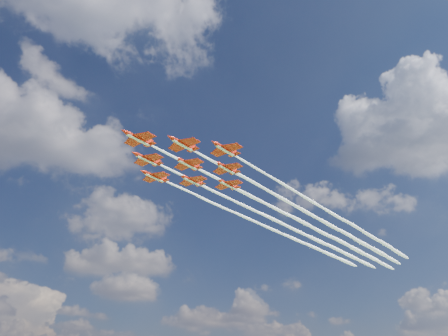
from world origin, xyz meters
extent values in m
cylinder|color=red|center=(-19.97, -9.33, 86.73)|extent=(7.64, 4.92, 1.12)
cone|color=red|center=(-24.41, -11.79, 86.73)|extent=(2.32, 1.96, 1.12)
cone|color=red|center=(-15.80, -7.02, 86.73)|extent=(1.82, 1.63, 1.01)
ellipsoid|color=black|center=(-21.75, -10.32, 87.19)|extent=(2.29, 1.83, 0.73)
cube|color=red|center=(-19.53, -9.09, 86.68)|extent=(7.37, 9.74, 0.14)
cube|color=red|center=(-16.43, -7.36, 86.73)|extent=(3.02, 3.88, 0.12)
cube|color=red|center=(-16.25, -7.26, 87.65)|extent=(1.49, 0.91, 1.83)
cube|color=white|center=(-19.97, -9.33, 86.23)|extent=(7.10, 4.49, 0.12)
cylinder|color=red|center=(-8.06, -10.95, 86.73)|extent=(7.64, 4.92, 1.12)
cone|color=red|center=(-12.50, -13.41, 86.73)|extent=(2.32, 1.96, 1.12)
cone|color=red|center=(-3.89, -8.63, 86.73)|extent=(1.82, 1.63, 1.01)
ellipsoid|color=black|center=(-9.84, -11.93, 87.19)|extent=(2.29, 1.83, 0.73)
cube|color=red|center=(-7.62, -10.70, 86.68)|extent=(7.37, 9.74, 0.14)
cube|color=red|center=(-4.52, -8.98, 86.73)|extent=(3.02, 3.88, 0.12)
cube|color=red|center=(-4.34, -8.88, 87.65)|extent=(1.49, 0.91, 1.83)
cube|color=white|center=(-8.06, -10.95, 86.23)|extent=(7.10, 4.49, 0.12)
cylinder|color=red|center=(-15.05, 1.63, 86.73)|extent=(7.64, 4.92, 1.12)
cone|color=red|center=(-19.48, -0.83, 86.73)|extent=(2.32, 1.96, 1.12)
cone|color=red|center=(-10.88, 3.94, 86.73)|extent=(1.82, 1.63, 1.01)
ellipsoid|color=black|center=(-16.82, 0.64, 87.19)|extent=(2.29, 1.83, 0.73)
cube|color=red|center=(-14.60, 1.88, 86.68)|extent=(7.37, 9.74, 0.14)
cube|color=red|center=(-11.50, 3.60, 86.73)|extent=(3.02, 3.88, 0.12)
cube|color=red|center=(-11.32, 3.70, 87.65)|extent=(1.49, 0.91, 1.83)
cube|color=white|center=(-15.05, 1.63, 86.23)|extent=(7.10, 4.49, 0.12)
cylinder|color=red|center=(3.85, -12.56, 86.73)|extent=(7.64, 4.92, 1.12)
cone|color=red|center=(-0.59, -15.02, 86.73)|extent=(2.32, 1.96, 1.12)
cone|color=red|center=(8.01, -10.24, 86.73)|extent=(1.82, 1.63, 1.01)
ellipsoid|color=black|center=(2.07, -13.54, 87.19)|extent=(2.29, 1.83, 0.73)
cube|color=red|center=(4.29, -12.31, 86.68)|extent=(7.37, 9.74, 0.14)
cube|color=red|center=(7.39, -10.59, 86.73)|extent=(3.02, 3.88, 0.12)
cube|color=red|center=(7.57, -10.49, 87.65)|extent=(1.49, 0.91, 1.83)
cube|color=white|center=(3.85, -12.56, 86.23)|extent=(7.10, 4.49, 0.12)
cylinder|color=red|center=(-3.14, 0.02, 86.73)|extent=(7.64, 4.92, 1.12)
cone|color=red|center=(-7.57, -2.45, 86.73)|extent=(2.32, 1.96, 1.12)
cone|color=red|center=(1.03, 2.33, 86.73)|extent=(1.82, 1.63, 1.01)
ellipsoid|color=black|center=(-4.91, -0.97, 87.19)|extent=(2.29, 1.83, 0.73)
cube|color=red|center=(-2.69, 0.26, 86.68)|extent=(7.37, 9.74, 0.14)
cube|color=red|center=(0.41, 1.99, 86.73)|extent=(3.02, 3.88, 0.12)
cube|color=red|center=(0.59, 2.08, 87.65)|extent=(1.49, 0.91, 1.83)
cube|color=white|center=(-3.14, 0.02, 86.23)|extent=(7.10, 4.49, 0.12)
cylinder|color=red|center=(-10.12, 12.59, 86.73)|extent=(7.64, 4.92, 1.12)
cone|color=red|center=(-14.55, 10.13, 86.73)|extent=(2.32, 1.96, 1.12)
cone|color=red|center=(-5.95, 14.91, 86.73)|extent=(1.82, 1.63, 1.01)
ellipsoid|color=black|center=(-11.89, 11.61, 87.19)|extent=(2.29, 1.83, 0.73)
cube|color=red|center=(-9.68, 12.84, 86.68)|extent=(7.37, 9.74, 0.14)
cube|color=red|center=(-6.57, 14.56, 86.73)|extent=(3.02, 3.88, 0.12)
cube|color=red|center=(-6.39, 14.66, 87.65)|extent=(1.49, 0.91, 1.83)
cube|color=white|center=(-10.12, 12.59, 86.23)|extent=(7.10, 4.49, 0.12)
cylinder|color=red|center=(8.77, -1.60, 86.73)|extent=(7.64, 4.92, 1.12)
cone|color=red|center=(4.34, -4.06, 86.73)|extent=(2.32, 1.96, 1.12)
cone|color=red|center=(12.94, 0.72, 86.73)|extent=(1.82, 1.63, 1.01)
ellipsoid|color=black|center=(7.00, -2.58, 87.19)|extent=(2.29, 1.83, 0.73)
cube|color=red|center=(9.22, -1.35, 86.68)|extent=(7.37, 9.74, 0.14)
cube|color=red|center=(12.32, 0.37, 86.73)|extent=(3.02, 3.88, 0.12)
cube|color=red|center=(12.50, 0.47, 87.65)|extent=(1.49, 0.91, 1.83)
cube|color=white|center=(8.77, -1.60, 86.23)|extent=(7.10, 4.49, 0.12)
cylinder|color=red|center=(1.79, 10.98, 86.73)|extent=(7.64, 4.92, 1.12)
cone|color=red|center=(-2.65, 8.51, 86.73)|extent=(2.32, 1.96, 1.12)
cone|color=red|center=(5.96, 13.29, 86.73)|extent=(1.82, 1.63, 1.01)
ellipsoid|color=black|center=(0.02, 9.99, 87.19)|extent=(2.29, 1.83, 0.73)
cube|color=red|center=(2.23, 11.22, 86.68)|extent=(7.37, 9.74, 0.14)
cube|color=red|center=(5.34, 12.95, 86.73)|extent=(3.02, 3.88, 0.12)
cube|color=red|center=(5.52, 13.05, 87.65)|extent=(1.49, 0.91, 1.83)
cube|color=white|center=(1.79, 10.98, 86.23)|extent=(7.10, 4.49, 0.12)
cylinder|color=red|center=(13.70, 9.36, 86.73)|extent=(7.64, 4.92, 1.12)
cone|color=red|center=(9.26, 6.90, 86.73)|extent=(2.32, 1.96, 1.12)
cone|color=red|center=(17.87, 11.68, 86.73)|extent=(1.82, 1.63, 1.01)
ellipsoid|color=black|center=(11.93, 8.38, 87.19)|extent=(2.29, 1.83, 0.73)
cube|color=red|center=(14.14, 9.61, 86.68)|extent=(7.37, 9.74, 0.14)
cube|color=red|center=(17.25, 11.33, 86.73)|extent=(3.02, 3.88, 0.12)
cube|color=red|center=(17.43, 11.43, 87.65)|extent=(1.49, 0.91, 1.83)
cube|color=white|center=(13.70, 9.36, 86.23)|extent=(7.10, 4.49, 0.12)
camera|label=1|loc=(-36.69, -111.80, 28.04)|focal=35.00mm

